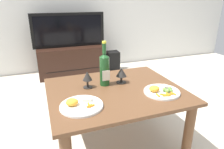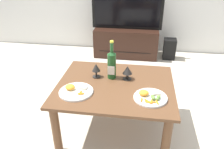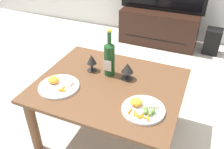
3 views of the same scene
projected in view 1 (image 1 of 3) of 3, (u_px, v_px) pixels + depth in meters
ground_plane at (115, 142)px, 1.73m from camera, size 6.40×6.40×0.00m
dining_table at (115, 100)px, 1.58m from camera, size 1.01×0.83×0.50m
tv_stand at (71, 60)px, 3.22m from camera, size 1.01×0.45×0.45m
tv_screen at (69, 30)px, 3.05m from camera, size 1.09×0.05×0.51m
floor_speaker at (113, 61)px, 3.43m from camera, size 0.20×0.20×0.32m
wine_bottle at (105, 68)px, 1.59m from camera, size 0.08×0.08×0.35m
goblet_left at (87, 77)px, 1.55m from camera, size 0.07×0.07×0.13m
goblet_right at (121, 73)px, 1.65m from camera, size 0.09×0.09×0.13m
dinner_plate_left at (81, 105)px, 1.30m from camera, size 0.28×0.28×0.06m
dinner_plate_right at (161, 91)px, 1.49m from camera, size 0.27×0.27×0.06m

